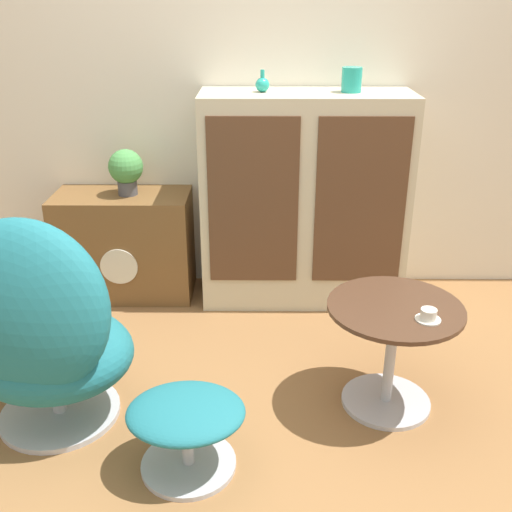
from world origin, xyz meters
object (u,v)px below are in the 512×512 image
object	(u,v)px
tv_console	(125,245)
sideboard	(304,200)
vase_inner_left	(352,80)
coffee_table	(392,343)
vase_leftmost	(262,84)
ottoman	(186,421)
teacup	(428,316)
potted_plant	(126,169)
egg_chair	(38,333)

from	to	relation	value
tv_console	sideboard	bearing A→B (deg)	-1.32
sideboard	vase_inner_left	world-z (taller)	vase_inner_left
coffee_table	vase_inner_left	bearing A→B (deg)	94.70
sideboard	vase_inner_left	size ratio (longest dim) A/B	9.43
vase_leftmost	tv_console	bearing A→B (deg)	178.58
vase_leftmost	vase_inner_left	world-z (taller)	vase_inner_left
sideboard	tv_console	world-z (taller)	sideboard
ottoman	vase_leftmost	distance (m)	1.71
sideboard	teacup	distance (m)	1.18
ottoman	potted_plant	xyz separation A→B (m)	(-0.46, 1.40, 0.53)
egg_chair	potted_plant	bearing A→B (deg)	84.27
coffee_table	vase_leftmost	xyz separation A→B (m)	(-0.53, 1.00, 0.88)
vase_inner_left	vase_leftmost	bearing A→B (deg)	180.00
egg_chair	coffee_table	distance (m)	1.39
sideboard	tv_console	xyz separation A→B (m)	(-1.00, 0.02, -0.28)
ottoman	vase_leftmost	world-z (taller)	vase_leftmost
vase_inner_left	potted_plant	size ratio (longest dim) A/B	0.49
sideboard	ottoman	distance (m)	1.51
coffee_table	potted_plant	size ratio (longest dim) A/B	2.18
egg_chair	vase_inner_left	world-z (taller)	vase_inner_left
egg_chair	potted_plant	world-z (taller)	egg_chair
sideboard	potted_plant	distance (m)	0.97
coffee_table	vase_inner_left	world-z (taller)	vase_inner_left
egg_chair	vase_leftmost	size ratio (longest dim) A/B	8.45
sideboard	teacup	bearing A→B (deg)	-70.15
potted_plant	ottoman	bearing A→B (deg)	-71.88
vase_inner_left	coffee_table	bearing A→B (deg)	-85.30
tv_console	potted_plant	world-z (taller)	potted_plant
coffee_table	vase_inner_left	size ratio (longest dim) A/B	4.46
vase_leftmost	coffee_table	bearing A→B (deg)	-62.21
sideboard	coffee_table	distance (m)	1.08
tv_console	teacup	world-z (taller)	tv_console
egg_chair	vase_inner_left	size ratio (longest dim) A/B	7.56
vase_inner_left	tv_console	bearing A→B (deg)	179.10
vase_inner_left	ottoman	bearing A→B (deg)	-117.44
teacup	ottoman	bearing A→B (deg)	-163.49
potted_plant	sideboard	bearing A→B (deg)	-1.41
sideboard	vase_leftmost	size ratio (longest dim) A/B	10.53
tv_console	coffee_table	size ratio (longest dim) A/B	1.37
ottoman	coffee_table	distance (m)	0.89
vase_inner_left	potted_plant	distance (m)	1.27
teacup	coffee_table	bearing A→B (deg)	131.16
tv_console	ottoman	distance (m)	1.49
sideboard	vase_inner_left	bearing A→B (deg)	1.00
sideboard	teacup	world-z (taller)	sideboard
tv_console	ottoman	world-z (taller)	tv_console
egg_chair	ottoman	bearing A→B (deg)	-21.79
teacup	egg_chair	bearing A→B (deg)	-178.61
tv_console	vase_inner_left	bearing A→B (deg)	-0.90
vase_inner_left	sideboard	bearing A→B (deg)	-179.00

